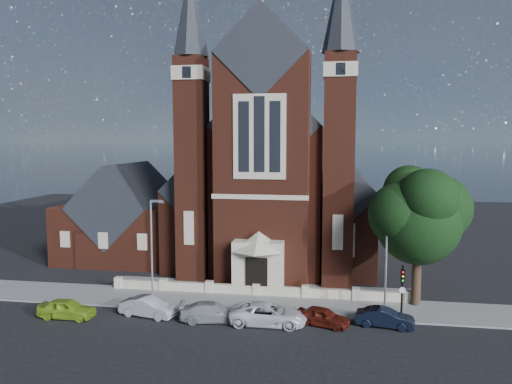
# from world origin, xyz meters

# --- Properties ---
(ground) EXTENTS (120.00, 120.00, 0.00)m
(ground) POSITION_xyz_m (0.00, 15.00, 0.00)
(ground) COLOR black
(ground) RESTS_ON ground
(pavement_strip) EXTENTS (60.00, 5.00, 0.12)m
(pavement_strip) POSITION_xyz_m (0.00, 4.50, 0.00)
(pavement_strip) COLOR gray
(pavement_strip) RESTS_ON ground
(forecourt_paving) EXTENTS (26.00, 3.00, 0.14)m
(forecourt_paving) POSITION_xyz_m (0.00, 8.50, 0.00)
(forecourt_paving) COLOR gray
(forecourt_paving) RESTS_ON ground
(forecourt_wall) EXTENTS (24.00, 0.40, 0.90)m
(forecourt_wall) POSITION_xyz_m (0.00, 6.50, 0.00)
(forecourt_wall) COLOR #B0A48C
(forecourt_wall) RESTS_ON ground
(church) EXTENTS (20.01, 34.90, 29.20)m
(church) POSITION_xyz_m (-0.00, 22.94, 8.19)
(church) COLOR #552316
(church) RESTS_ON ground
(parish_hall) EXTENTS (12.00, 12.20, 10.24)m
(parish_hall) POSITION_xyz_m (-16.00, 18.00, 4.01)
(parish_hall) COLOR #552316
(parish_hall) RESTS_ON ground
(street_tree) EXTENTS (6.40, 6.60, 10.70)m
(street_tree) POSITION_xyz_m (12.60, 5.71, 6.96)
(street_tree) COLOR black
(street_tree) RESTS_ON ground
(street_lamp_left) EXTENTS (1.16, 0.22, 8.09)m
(street_lamp_left) POSITION_xyz_m (-7.91, 4.00, 4.60)
(street_lamp_left) COLOR gray
(street_lamp_left) RESTS_ON ground
(street_lamp_right) EXTENTS (1.16, 0.22, 8.09)m
(street_lamp_right) POSITION_xyz_m (10.09, 4.00, 4.60)
(street_lamp_right) COLOR gray
(street_lamp_right) RESTS_ON ground
(traffic_signal) EXTENTS (0.28, 0.42, 4.00)m
(traffic_signal) POSITION_xyz_m (11.00, 2.43, 2.58)
(traffic_signal) COLOR black
(traffic_signal) RESTS_ON ground
(car_lime_van) EXTENTS (4.13, 1.67, 1.40)m
(car_lime_van) POSITION_xyz_m (-12.64, -0.74, 0.70)
(car_lime_van) COLOR #88B223
(car_lime_van) RESTS_ON ground
(car_silver_a) EXTENTS (4.43, 2.28, 1.39)m
(car_silver_a) POSITION_xyz_m (-7.01, 0.54, 0.70)
(car_silver_a) COLOR #9EA1A6
(car_silver_a) RESTS_ON ground
(car_silver_b) EXTENTS (4.86, 2.52, 1.35)m
(car_silver_b) POSITION_xyz_m (-2.16, 0.31, 0.67)
(car_silver_b) COLOR #999CA1
(car_silver_b) RESTS_ON ground
(car_white_suv) EXTENTS (5.41, 2.54, 1.50)m
(car_white_suv) POSITION_xyz_m (1.80, 0.33, 0.75)
(car_white_suv) COLOR white
(car_white_suv) RESTS_ON ground
(car_dark_red) EXTENTS (4.05, 2.59, 1.28)m
(car_dark_red) POSITION_xyz_m (5.53, 0.74, 0.64)
(car_dark_red) COLOR #55180E
(car_dark_red) RESTS_ON ground
(car_navy) EXTENTS (4.08, 1.91, 1.29)m
(car_navy) POSITION_xyz_m (9.76, 1.16, 0.65)
(car_navy) COLOR black
(car_navy) RESTS_ON ground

